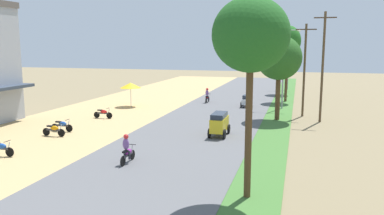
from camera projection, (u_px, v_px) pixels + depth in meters
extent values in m
cylinder|color=black|center=(10.00, 152.00, 22.58)|extent=(0.56, 0.06, 0.56)
cube|color=#333338|center=(1.00, 148.00, 22.71)|extent=(1.12, 0.12, 0.12)
ellipsoid|color=#1E4CA5|center=(2.00, 146.00, 22.67)|extent=(0.64, 0.28, 0.32)
cylinder|color=#A5A8AD|center=(8.00, 147.00, 22.55)|extent=(0.26, 0.05, 0.68)
cylinder|color=black|center=(7.00, 141.00, 22.51)|extent=(0.04, 0.54, 0.04)
cylinder|color=black|center=(61.00, 133.00, 27.51)|extent=(0.56, 0.06, 0.56)
cylinder|color=black|center=(46.00, 132.00, 27.84)|extent=(0.56, 0.06, 0.56)
cube|color=#333338|center=(54.00, 130.00, 27.65)|extent=(1.12, 0.12, 0.12)
ellipsoid|color=orange|center=(54.00, 128.00, 27.60)|extent=(0.64, 0.28, 0.32)
cube|color=black|center=(50.00, 126.00, 27.68)|extent=(0.44, 0.20, 0.10)
cylinder|color=#A5A8AD|center=(60.00, 129.00, 27.48)|extent=(0.26, 0.05, 0.68)
cylinder|color=black|center=(59.00, 124.00, 27.44)|extent=(0.04, 0.54, 0.04)
cylinder|color=black|center=(69.00, 128.00, 29.04)|extent=(0.56, 0.06, 0.56)
cylinder|color=black|center=(55.00, 127.00, 29.36)|extent=(0.56, 0.06, 0.56)
cube|color=#333338|center=(62.00, 125.00, 29.17)|extent=(1.12, 0.12, 0.12)
ellipsoid|color=#1E4CA5|center=(63.00, 124.00, 29.13)|extent=(0.64, 0.28, 0.32)
cube|color=black|center=(58.00, 122.00, 29.20)|extent=(0.44, 0.20, 0.10)
cylinder|color=#A5A8AD|center=(68.00, 125.00, 29.01)|extent=(0.26, 0.05, 0.68)
cylinder|color=black|center=(67.00, 120.00, 28.97)|extent=(0.04, 0.54, 0.04)
cylinder|color=black|center=(109.00, 115.00, 34.27)|extent=(0.56, 0.06, 0.56)
cylinder|color=black|center=(97.00, 115.00, 34.60)|extent=(0.56, 0.06, 0.56)
cube|color=#333338|center=(103.00, 113.00, 34.41)|extent=(1.12, 0.12, 0.12)
ellipsoid|color=red|center=(104.00, 112.00, 34.36)|extent=(0.64, 0.28, 0.32)
cube|color=black|center=(100.00, 110.00, 34.44)|extent=(0.44, 0.20, 0.10)
cylinder|color=#A5A8AD|center=(109.00, 112.00, 34.25)|extent=(0.26, 0.05, 0.68)
cylinder|color=black|center=(108.00, 108.00, 34.20)|extent=(0.04, 0.54, 0.04)
cylinder|color=#99999E|center=(131.00, 97.00, 40.96)|extent=(0.05, 0.05, 2.10)
cone|color=gold|center=(131.00, 85.00, 40.77)|extent=(2.20, 2.20, 0.55)
cylinder|color=#4C351E|center=(249.00, 128.00, 16.20)|extent=(0.29, 0.29, 6.03)
ellipsoid|color=#1E571D|center=(251.00, 35.00, 15.59)|extent=(3.16, 3.16, 3.07)
cylinder|color=#4C351E|center=(278.00, 95.00, 33.53)|extent=(0.41, 0.41, 4.33)
ellipsoid|color=#23521C|center=(279.00, 58.00, 33.01)|extent=(3.87, 3.87, 3.78)
cylinder|color=#4C351E|center=(286.00, 76.00, 44.34)|extent=(0.30, 0.30, 5.96)
ellipsoid|color=#1F5D1C|center=(288.00, 41.00, 43.72)|extent=(2.98, 2.98, 3.46)
cylinder|color=#4C351E|center=(287.00, 69.00, 51.72)|extent=(0.27, 0.27, 6.45)
ellipsoid|color=#1E5C21|center=(288.00, 39.00, 51.08)|extent=(2.90, 2.90, 2.98)
cylinder|color=gray|center=(283.00, 69.00, 39.19)|extent=(0.16, 0.16, 8.07)
cylinder|color=gray|center=(277.00, 30.00, 38.76)|extent=(1.40, 0.08, 0.08)
ellipsoid|color=silver|center=(270.00, 31.00, 38.95)|extent=(0.36, 0.20, 0.14)
cylinder|color=gray|center=(292.00, 30.00, 38.39)|extent=(1.40, 0.08, 0.08)
ellipsoid|color=silver|center=(299.00, 31.00, 38.22)|extent=(0.36, 0.20, 0.14)
cylinder|color=gray|center=(288.00, 64.00, 56.23)|extent=(0.16, 0.16, 7.30)
cylinder|color=gray|center=(284.00, 40.00, 55.86)|extent=(1.40, 0.08, 0.08)
ellipsoid|color=silver|center=(279.00, 41.00, 56.05)|extent=(0.36, 0.20, 0.14)
cylinder|color=gray|center=(294.00, 40.00, 55.49)|extent=(1.40, 0.08, 0.08)
ellipsoid|color=silver|center=(299.00, 41.00, 55.31)|extent=(0.36, 0.20, 0.14)
cylinder|color=brown|center=(323.00, 68.00, 32.38)|extent=(0.20, 0.20, 9.24)
cube|color=#473323|center=(325.00, 18.00, 31.72)|extent=(1.80, 0.10, 0.10)
cylinder|color=brown|center=(304.00, 71.00, 35.11)|extent=(0.20, 0.20, 8.39)
cube|color=#473323|center=(306.00, 29.00, 34.52)|extent=(1.80, 0.10, 0.10)
cube|color=gold|center=(219.00, 124.00, 27.63)|extent=(0.95, 2.40, 0.95)
cube|color=#232B38|center=(219.00, 115.00, 27.43)|extent=(0.87, 2.00, 0.35)
cylinder|color=black|center=(224.00, 134.00, 26.75)|extent=(0.12, 0.68, 0.68)
cylinder|color=black|center=(209.00, 133.00, 27.03)|extent=(0.12, 0.68, 0.68)
cylinder|color=black|center=(229.00, 129.00, 28.39)|extent=(0.12, 0.68, 0.68)
cylinder|color=black|center=(215.00, 128.00, 28.67)|extent=(0.12, 0.68, 0.68)
cube|color=#B7BCC1|center=(247.00, 101.00, 40.68)|extent=(0.84, 1.95, 0.50)
cube|color=#232B38|center=(247.00, 97.00, 40.66)|extent=(0.77, 1.10, 0.40)
cylinder|color=black|center=(250.00, 105.00, 39.93)|extent=(0.10, 0.60, 0.60)
cylinder|color=black|center=(241.00, 105.00, 40.18)|extent=(0.10, 0.60, 0.60)
cylinder|color=black|center=(252.00, 103.00, 41.27)|extent=(0.10, 0.60, 0.60)
cylinder|color=black|center=(243.00, 103.00, 41.52)|extent=(0.10, 0.60, 0.60)
cylinder|color=black|center=(132.00, 155.00, 21.93)|extent=(0.06, 0.56, 0.56)
cylinder|color=black|center=(123.00, 161.00, 20.75)|extent=(0.06, 0.56, 0.56)
cube|color=#333338|center=(128.00, 155.00, 21.31)|extent=(0.12, 1.12, 0.12)
ellipsoid|color=#8C1E8C|center=(128.00, 152.00, 21.37)|extent=(0.28, 0.64, 0.32)
cube|color=black|center=(125.00, 151.00, 21.00)|extent=(0.20, 0.44, 0.10)
cylinder|color=#A5A8AD|center=(132.00, 150.00, 21.83)|extent=(0.05, 0.26, 0.68)
cylinder|color=black|center=(131.00, 144.00, 21.71)|extent=(0.54, 0.04, 0.04)
ellipsoid|color=#724C8C|center=(126.00, 144.00, 21.02)|extent=(0.36, 0.28, 0.64)
sphere|color=red|center=(126.00, 137.00, 20.99)|extent=(0.28, 0.28, 0.28)
cylinder|color=#2D2D38|center=(125.00, 155.00, 21.25)|extent=(0.12, 0.12, 0.48)
cylinder|color=#2D2D38|center=(129.00, 155.00, 21.18)|extent=(0.12, 0.12, 0.48)
cylinder|color=black|center=(209.00, 99.00, 44.37)|extent=(0.06, 0.56, 0.56)
cylinder|color=black|center=(206.00, 101.00, 43.19)|extent=(0.06, 0.56, 0.56)
cube|color=#333338|center=(207.00, 98.00, 43.75)|extent=(0.12, 1.12, 0.12)
ellipsoid|color=red|center=(208.00, 97.00, 43.81)|extent=(0.28, 0.64, 0.32)
cube|color=black|center=(207.00, 96.00, 43.44)|extent=(0.20, 0.44, 0.10)
cylinder|color=#A5A8AD|center=(209.00, 97.00, 44.27)|extent=(0.05, 0.26, 0.68)
cylinder|color=black|center=(208.00, 94.00, 44.15)|extent=(0.54, 0.04, 0.04)
ellipsoid|color=#724C8C|center=(207.00, 93.00, 43.46)|extent=(0.36, 0.28, 0.64)
sphere|color=red|center=(207.00, 89.00, 43.43)|extent=(0.28, 0.28, 0.28)
cylinder|color=#2D2D38|center=(206.00, 98.00, 43.69)|extent=(0.12, 0.12, 0.48)
cylinder|color=#2D2D38|center=(208.00, 98.00, 43.62)|extent=(0.12, 0.12, 0.48)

